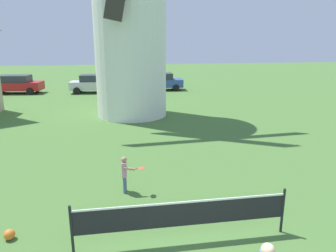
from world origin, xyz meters
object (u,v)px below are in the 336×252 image
parked_car_red (15,84)px  parked_car_silver (94,83)px  tennis_net (183,214)px  parked_car_blue (159,81)px  stray_ball (9,235)px  player_far (125,172)px

parked_car_red → parked_car_silver: (6.67, -0.64, -0.00)m
tennis_net → parked_car_blue: parked_car_blue is taller
tennis_net → parked_car_red: parked_car_red is taller
stray_ball → parked_car_blue: size_ratio=0.06×
parked_car_red → parked_car_blue: bearing=-0.3°
stray_ball → parked_car_silver: 21.30m
player_far → parked_car_silver: 19.50m
player_far → stray_ball: bearing=-144.5°
player_far → stray_ball: 3.31m
stray_ball → parked_car_blue: parked_car_blue is taller
tennis_net → parked_car_red: (-9.94, 22.64, 0.13)m
tennis_net → parked_car_red: bearing=113.7°
parked_car_red → parked_car_silver: size_ratio=1.10×
parked_car_silver → stray_ball: bearing=-91.5°
tennis_net → parked_car_silver: parked_car_silver is taller
tennis_net → player_far: 2.86m
player_far → parked_car_blue: (3.72, 19.96, 0.18)m
parked_car_red → parked_car_silver: bearing=-5.5°
parked_car_silver → tennis_net: bearing=-81.5°
player_far → stray_ball: player_far is taller
stray_ball → parked_car_silver: size_ratio=0.06×
parked_car_silver → parked_car_blue: bearing=5.6°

